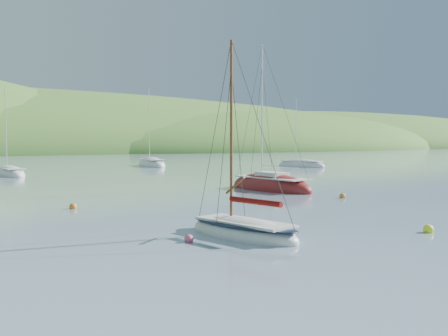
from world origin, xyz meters
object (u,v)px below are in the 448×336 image
sloop_red (270,187)px  distant_sloop_b (152,165)px  distant_sloop_a (9,174)px  distant_sloop_d (301,166)px  daysailer_white (243,231)px

sloop_red → distant_sloop_b: bearing=74.3°
sloop_red → distant_sloop_a: 32.27m
distant_sloop_b → distant_sloop_d: bearing=-29.5°
daysailer_white → distant_sloop_d: size_ratio=0.80×
distant_sloop_d → sloop_red: bearing=-152.9°
distant_sloop_a → distant_sloop_b: (21.69, 10.78, 0.03)m
sloop_red → distant_sloop_d: bearing=39.1°
distant_sloop_a → daysailer_white: bearing=-93.3°
sloop_red → distant_sloop_d: sloop_red is taller
daysailer_white → sloop_red: 19.63m
daysailer_white → distant_sloop_b: 56.94m
daysailer_white → distant_sloop_a: size_ratio=0.83×
sloop_red → distant_sloop_b: distant_sloop_b is taller
daysailer_white → sloop_red: size_ratio=0.69×
distant_sloop_b → distant_sloop_d: (18.53, -13.28, -0.02)m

